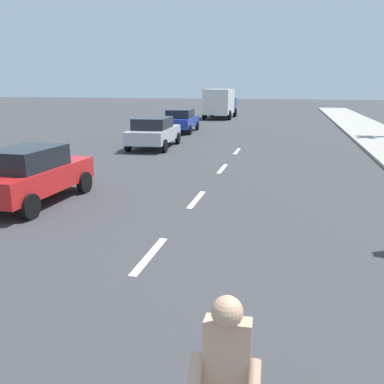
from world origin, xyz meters
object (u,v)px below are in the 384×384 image
(parked_car_silver, at_px, (154,132))
(parked_car_blue, at_px, (181,120))
(delivery_truck, at_px, (220,103))
(parked_car_red, at_px, (32,174))

(parked_car_silver, bearing_deg, parked_car_blue, 90.77)
(parked_car_silver, height_order, delivery_truck, delivery_truck)
(parked_car_blue, bearing_deg, delivery_truck, 84.06)
(parked_car_red, relative_size, parked_car_blue, 0.88)
(parked_car_red, relative_size, delivery_truck, 0.62)
(parked_car_red, bearing_deg, parked_car_silver, 91.79)
(parked_car_red, height_order, delivery_truck, delivery_truck)
(parked_car_red, xyz_separation_m, parked_car_blue, (-0.58, 17.72, 0.01))
(parked_car_blue, distance_m, delivery_truck, 12.53)
(parked_car_silver, relative_size, parked_car_blue, 1.03)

